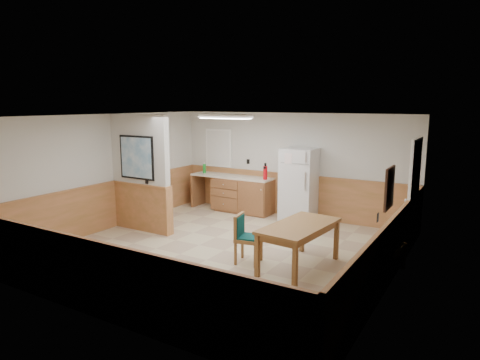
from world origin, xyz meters
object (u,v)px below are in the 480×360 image
Objects in this scene: refrigerator at (299,185)px; fire_extinguisher at (265,172)px; dining_table at (299,230)px; dining_chair at (244,235)px; soap_bottle at (204,169)px; dining_bench at (377,261)px.

refrigerator is 0.91m from fire_extinguisher.
fire_extinguisher reaches higher than dining_table.
dining_chair is 4.23m from soap_bottle.
dining_bench is 4.31m from fire_extinguisher.
fire_extinguisher reaches higher than dining_bench.
soap_bottle is (-2.96, 2.98, 0.53)m from dining_chair.
soap_bottle is (-5.14, 2.67, 0.68)m from dining_bench.
refrigerator reaches higher than dining_table.
refrigerator is 3.63m from dining_bench.
dining_bench is 7.12× the size of soap_bottle.
refrigerator is at bearing -0.65° from soap_bottle.
dining_table is at bearing 4.54° from dining_chair.
dining_chair is 3.48× the size of soap_bottle.
refrigerator is 2.01× the size of dining_chair.
refrigerator is 4.24× the size of fire_extinguisher.
fire_extinguisher is 1.82m from soap_bottle.
dining_table reaches higher than dining_bench.
dining_bench is 2.21m from dining_chair.
fire_extinguisher is (-3.32, 2.65, 0.73)m from dining_bench.
soap_bottle reaches higher than dining_bench.
dining_table is 6.82× the size of soap_bottle.
dining_chair is (-0.92, -0.25, -0.16)m from dining_table.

